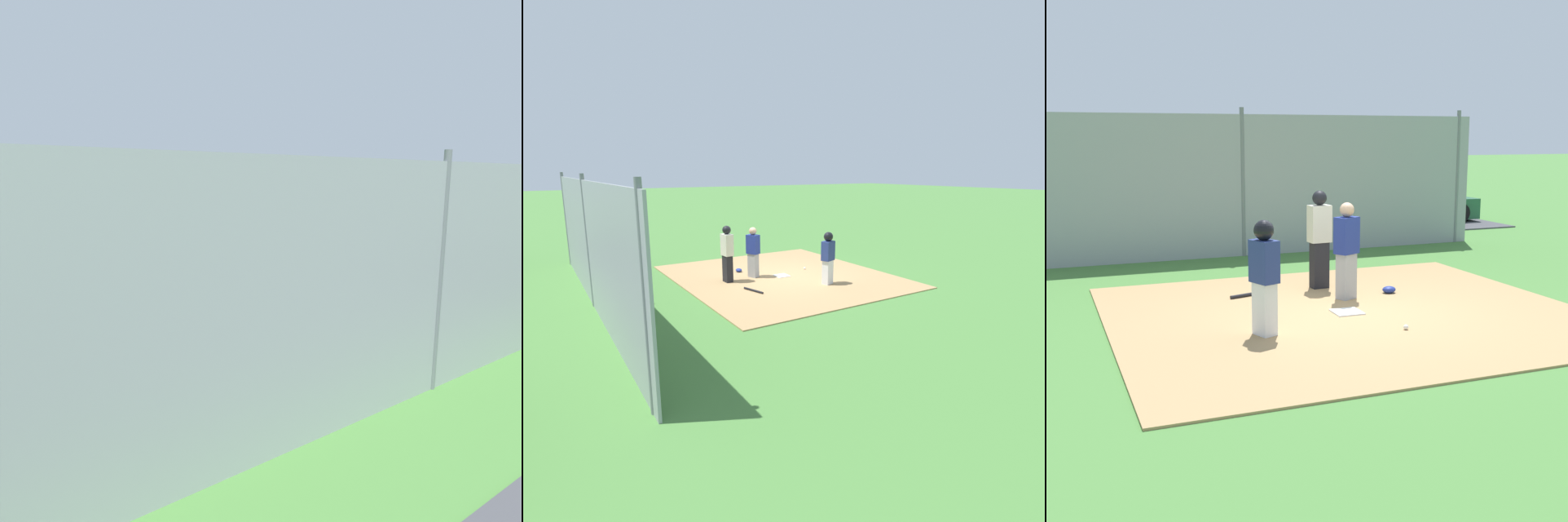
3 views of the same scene
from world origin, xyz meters
TOP-DOWN VIEW (x-y plane):
  - ground_plane at (0.00, 0.00)m, footprint 140.00×140.00m
  - dirt_infield at (0.00, 0.00)m, footprint 7.20×6.40m
  - home_plate at (0.00, 0.00)m, footprint 0.45×0.45m
  - catcher at (-0.37, -0.85)m, footprint 0.45×0.40m
  - umpire at (-0.28, -1.79)m, footprint 0.40×0.29m
  - runner at (1.56, 0.68)m, footprint 0.37×0.44m
  - baseball_bat at (1.08, -1.62)m, footprint 0.75×0.26m
  - catcher_mask at (-1.25, -0.95)m, footprint 0.24×0.20m
  - baseball at (-0.38, 1.17)m, footprint 0.07×0.07m
  - backstop_fence at (0.00, -5.66)m, footprint 12.00×0.10m

SIDE VIEW (x-z plane):
  - ground_plane at x=0.00m, z-range 0.00..0.00m
  - dirt_infield at x=0.00m, z-range 0.00..0.03m
  - home_plate at x=0.00m, z-range 0.03..0.05m
  - baseball_bat at x=1.08m, z-range 0.03..0.09m
  - baseball at x=-0.38m, z-range 0.03..0.10m
  - catcher_mask at x=-1.25m, z-range 0.03..0.15m
  - catcher at x=-0.37m, z-range 0.06..1.69m
  - runner at x=1.56m, z-range 0.13..1.73m
  - umpire at x=-0.28m, z-range 0.08..1.83m
  - backstop_fence at x=0.00m, z-range -0.07..3.28m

